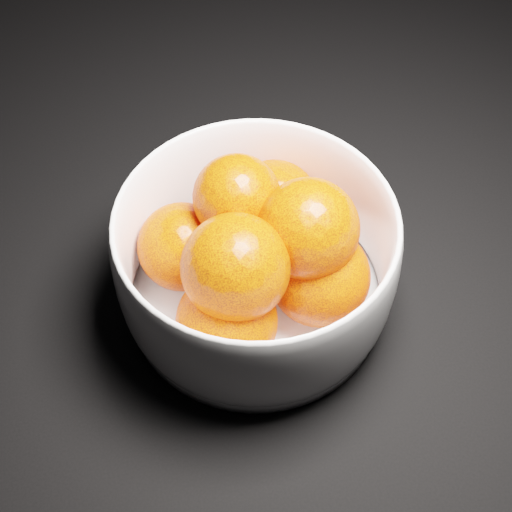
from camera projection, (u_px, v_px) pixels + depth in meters
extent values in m
cube|color=black|center=(423.00, 83.00, 0.81)|extent=(3.00, 3.00, 0.00)
cylinder|color=white|center=(256.00, 295.00, 0.63)|extent=(0.22, 0.22, 0.01)
sphere|color=#F73F06|center=(274.00, 205.00, 0.63)|extent=(0.08, 0.08, 0.08)
sphere|color=#F73F06|center=(182.00, 247.00, 0.60)|extent=(0.08, 0.08, 0.08)
sphere|color=#F73F06|center=(227.00, 322.00, 0.56)|extent=(0.08, 0.08, 0.08)
sphere|color=#F73F06|center=(320.00, 277.00, 0.58)|extent=(0.08, 0.08, 0.08)
sphere|color=#F73F06|center=(237.00, 198.00, 0.58)|extent=(0.07, 0.07, 0.07)
sphere|color=#F73F06|center=(235.00, 268.00, 0.53)|extent=(0.08, 0.08, 0.08)
sphere|color=#F73F06|center=(308.00, 229.00, 0.56)|extent=(0.08, 0.08, 0.08)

